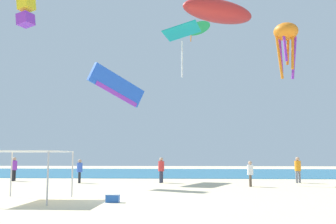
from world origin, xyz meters
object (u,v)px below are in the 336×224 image
object	(u,v)px
cooler_box	(113,198)
kite_inflatable_red	(218,11)
kite_octopus_orange	(286,35)
kite_parafoil_blue	(117,86)
person_central	(161,168)
kite_delta_green	(198,27)
canopy_tent	(29,153)
person_near_tent	(298,168)
person_rightmost	(250,172)
person_far_shore	(14,167)
kite_box_yellow	(26,12)
person_leftmost	(80,169)
kite_diamond_teal	(182,34)

from	to	relation	value
cooler_box	kite_inflatable_red	bearing A→B (deg)	72.46
kite_octopus_orange	kite_parafoil_blue	bearing A→B (deg)	103.76
person_central	kite_inflatable_red	distance (m)	17.36
kite_delta_green	kite_octopus_orange	bearing A→B (deg)	-117.79
canopy_tent	kite_octopus_orange	size ratio (longest dim) A/B	0.77
person_near_tent	person_rightmost	size ratio (longest dim) A/B	1.15
kite_parafoil_blue	kite_octopus_orange	xyz separation A→B (m)	(13.22, -2.36, 3.37)
person_far_shore	kite_delta_green	size ratio (longest dim) A/B	0.47
canopy_tent	person_near_tent	xyz separation A→B (m)	(15.10, 11.79, -1.00)
person_near_tent	person_central	size ratio (longest dim) A/B	1.02
person_near_tent	kite_inflatable_red	size ratio (longest dim) A/B	0.23
cooler_box	kite_box_yellow	xyz separation A→B (m)	(-9.97, 12.82, 13.42)
canopy_tent	person_rightmost	xyz separation A→B (m)	(11.11, 8.26, -1.14)
person_far_shore	kite_inflatable_red	world-z (taller)	kite_inflatable_red
person_far_shore	kite_octopus_orange	bearing A→B (deg)	-94.64
kite_inflatable_red	kite_octopus_orange	bearing A→B (deg)	-86.93
person_far_shore	kite_box_yellow	bearing A→B (deg)	-118.89
canopy_tent	kite_box_yellow	distance (m)	17.93
cooler_box	kite_box_yellow	bearing A→B (deg)	127.86
canopy_tent	kite_delta_green	size ratio (longest dim) A/B	0.83
person_central	person_leftmost	bearing A→B (deg)	111.96
person_central	kite_parafoil_blue	xyz separation A→B (m)	(-3.85, 2.43, 6.56)
person_near_tent	cooler_box	distance (m)	16.59
person_near_tent	person_leftmost	xyz separation A→B (m)	(-15.90, -0.96, -0.10)
kite_inflatable_red	kite_octopus_orange	xyz separation A→B (m)	(4.42, -7.55, -4.87)
person_rightmost	kite_parafoil_blue	size ratio (longest dim) A/B	0.39
person_far_shore	kite_diamond_teal	xyz separation A→B (m)	(13.20, 0.80, 10.80)
person_leftmost	cooler_box	world-z (taller)	person_leftmost
person_rightmost	kite_octopus_orange	bearing A→B (deg)	-33.15
person_leftmost	kite_parafoil_blue	size ratio (longest dim) A/B	0.41
kite_octopus_orange	kite_delta_green	xyz separation A→B (m)	(-6.31, 13.75, 5.51)
person_rightmost	kite_delta_green	world-z (taller)	kite_delta_green
canopy_tent	cooler_box	world-z (taller)	canopy_tent
person_leftmost	kite_octopus_orange	world-z (taller)	kite_octopus_orange
person_rightmost	kite_delta_green	xyz separation A→B (m)	(-2.92, 16.91, 15.57)
kite_parafoil_blue	person_central	bearing A→B (deg)	-78.02
person_rightmost	kite_box_yellow	bearing A→B (deg)	90.38
person_rightmost	kite_delta_green	distance (m)	23.17
person_central	kite_delta_green	xyz separation A→B (m)	(3.06, 13.82, 15.44)
person_near_tent	canopy_tent	bearing A→B (deg)	-0.37
kite_delta_green	kite_diamond_teal	bearing A→B (deg)	-149.93
kite_octopus_orange	cooler_box	bearing A→B (deg)	162.25
canopy_tent	kite_delta_green	distance (m)	30.14
person_central	kite_parafoil_blue	world-z (taller)	kite_parafoil_blue
person_near_tent	kite_delta_green	world-z (taller)	kite_delta_green
person_far_shore	kite_inflatable_red	xyz separation A→B (m)	(16.63, 6.32, 14.79)
person_far_shore	kite_box_yellow	size ratio (longest dim) A/B	0.78
person_near_tent	person_far_shore	distance (m)	21.66
person_near_tent	kite_inflatable_red	world-z (taller)	kite_inflatable_red
person_near_tent	person_leftmost	bearing A→B (deg)	-34.92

